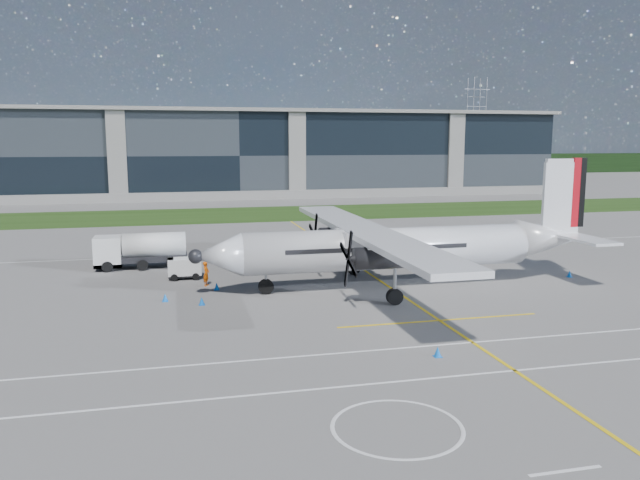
{
  "coord_description": "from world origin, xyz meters",
  "views": [
    {
      "loc": [
        -11.46,
        -37.57,
        10.04
      ],
      "look_at": [
        -1.52,
        4.24,
        3.19
      ],
      "focal_mm": 35.0,
      "sensor_mm": 36.0,
      "label": 1
    }
  ],
  "objects": [
    {
      "name": "white_lane_line",
      "position": [
        0.0,
        -14.0,
        0.01
      ],
      "size": [
        90.0,
        0.15,
        0.01
      ],
      "primitive_type": "cube",
      "color": "white",
      "rests_on": "ground"
    },
    {
      "name": "grass_strip",
      "position": [
        0.0,
        48.0,
        0.02
      ],
      "size": [
        400.0,
        18.0,
        0.04
      ],
      "primitive_type": "cube",
      "color": "#1F3B10",
      "rests_on": "ground"
    },
    {
      "name": "ground",
      "position": [
        0.0,
        40.0,
        0.0
      ],
      "size": [
        400.0,
        400.0,
        0.0
      ],
      "primitive_type": "plane",
      "color": "#5E5C59",
      "rests_on": "ground"
    },
    {
      "name": "safety_cone_fwd",
      "position": [
        -12.13,
        1.97,
        0.25
      ],
      "size": [
        0.36,
        0.36,
        0.5
      ],
      "primitive_type": "cone",
      "color": "blue",
      "rests_on": "ground"
    },
    {
      "name": "safety_cone_portwing",
      "position": [
        0.42,
        -11.54,
        0.25
      ],
      "size": [
        0.36,
        0.36,
        0.5
      ],
      "primitive_type": "cone",
      "color": "blue",
      "rests_on": "ground"
    },
    {
      "name": "yellow_taxiway_centerline",
      "position": [
        3.0,
        10.0,
        0.01
      ],
      "size": [
        0.2,
        70.0,
        0.01
      ],
      "primitive_type": "cube",
      "color": "yellow",
      "rests_on": "ground"
    },
    {
      "name": "tree_line",
      "position": [
        0.0,
        140.0,
        3.0
      ],
      "size": [
        400.0,
        6.0,
        6.0
      ],
      "primitive_type": "cube",
      "color": "black",
      "rests_on": "ground"
    },
    {
      "name": "turboprop_aircraft",
      "position": [
        3.82,
        2.39,
        4.41
      ],
      "size": [
        28.36,
        29.41,
        8.82
      ],
      "primitive_type": null,
      "color": "silver",
      "rests_on": "ground"
    },
    {
      "name": "baggage_tug",
      "position": [
        -10.77,
        8.43,
        0.77
      ],
      "size": [
        2.56,
        1.53,
        1.53
      ],
      "primitive_type": null,
      "color": "silver",
      "rests_on": "ground"
    },
    {
      "name": "ground_crew_person",
      "position": [
        -9.35,
        5.74,
        0.98
      ],
      "size": [
        0.82,
        0.95,
        1.96
      ],
      "primitive_type": "imported",
      "rotation": [
        0.0,
        0.0,
        1.19
      ],
      "color": "#F25907",
      "rests_on": "ground"
    },
    {
      "name": "safety_cone_nose_stbd",
      "position": [
        -8.74,
        4.33,
        0.25
      ],
      "size": [
        0.36,
        0.36,
        0.5
      ],
      "primitive_type": "cone",
      "color": "blue",
      "rests_on": "ground"
    },
    {
      "name": "pylon_east",
      "position": [
        85.0,
        150.0,
        15.0
      ],
      "size": [
        9.0,
        4.6,
        30.0
      ],
      "primitive_type": null,
      "color": "gray",
      "rests_on": "ground"
    },
    {
      "name": "fuel_tanker_truck",
      "position": [
        -14.57,
        13.22,
        1.4
      ],
      "size": [
        7.49,
        2.43,
        2.81
      ],
      "primitive_type": null,
      "color": "silver",
      "rests_on": "ground"
    },
    {
      "name": "terminal_building",
      "position": [
        0.0,
        80.0,
        7.5
      ],
      "size": [
        120.0,
        20.0,
        15.0
      ],
      "primitive_type": "cube",
      "color": "black",
      "rests_on": "ground"
    },
    {
      "name": "safety_cone_nose_port",
      "position": [
        -9.92,
        0.55,
        0.25
      ],
      "size": [
        0.36,
        0.36,
        0.5
      ],
      "primitive_type": "cone",
      "color": "blue",
      "rests_on": "ground"
    },
    {
      "name": "safety_cone_tail",
      "position": [
        17.17,
        2.34,
        0.25
      ],
      "size": [
        0.36,
        0.36,
        0.5
      ],
      "primitive_type": "cone",
      "color": "blue",
      "rests_on": "ground"
    }
  ]
}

